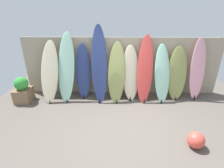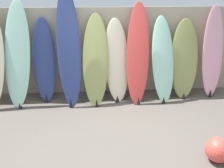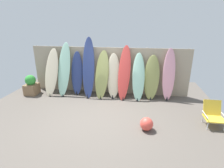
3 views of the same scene
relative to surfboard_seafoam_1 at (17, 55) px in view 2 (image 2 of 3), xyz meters
The scene contains 12 objects.
ground 2.49m from the surfboard_seafoam_1, 44.09° to the right, with size 7.68×7.68×0.00m, color #5B544C.
fence_back 1.69m from the surfboard_seafoam_1, 14.32° to the left, with size 6.08×0.11×1.80m.
surfboard_seafoam_1 is the anchor object (origin of this frame).
surfboard_navy_2 0.51m from the surfboard_seafoam_1, 14.11° to the left, with size 0.47×0.48×1.65m.
surfboard_navy_3 0.98m from the surfboard_seafoam_1, ahead, with size 0.51×0.77×2.20m.
surfboard_olive_4 1.48m from the surfboard_seafoam_1, ahead, with size 0.55×0.77×1.72m.
surfboard_cream_5 1.90m from the surfboard_seafoam_1, ahead, with size 0.54×0.60×1.62m.
surfboard_red_6 2.30m from the surfboard_seafoam_1, ahead, with size 0.52×0.70×1.92m.
surfboard_seafoam_7 2.81m from the surfboard_seafoam_1, ahead, with size 0.49×0.72×1.66m.
surfboard_olive_8 3.29m from the surfboard_seafoam_1, ahead, with size 0.59×0.54×1.60m.
surfboard_pink_9 3.87m from the surfboard_seafoam_1, ahead, with size 0.43×0.42×1.85m.
beach_ball 3.78m from the surfboard_seafoam_1, 33.59° to the right, with size 0.34×0.34×0.34m, color #E54C3F.
Camera 2 is at (-0.20, -3.10, 2.27)m, focal length 40.00 mm.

